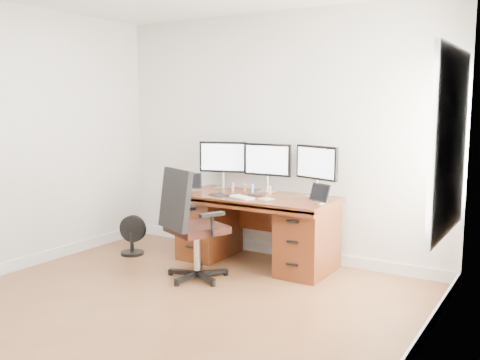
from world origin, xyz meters
The scene contains 19 objects.
ground centered at (0.00, 0.00, 0.00)m, with size 4.50×4.50×0.00m, color brown.
back_wall centered at (0.00, 2.25, 1.35)m, with size 4.00×0.10×2.70m, color white.
right_wall centered at (2.00, 0.11, 1.35)m, with size 0.10×4.50×2.70m.
desk centered at (0.00, 1.83, 0.40)m, with size 1.70×0.80×0.75m.
office_chair centered at (-0.27, 1.05, 0.36)m, with size 0.77×0.77×1.10m.
floor_fan centered at (-1.38, 1.40, 0.22)m, with size 0.31×0.26×0.45m.
monitor_left centered at (-0.58, 2.07, 1.09)m, with size 0.54×0.20×0.53m.
monitor_center centered at (0.00, 2.07, 1.09)m, with size 0.55×0.15×0.53m.
monitor_right centered at (0.58, 2.07, 1.09)m, with size 0.53×0.22×0.53m.
tablet_left centered at (-0.81, 1.75, 0.84)m, with size 0.23×0.20×0.19m.
tablet_right centered at (0.75, 1.75, 0.84)m, with size 0.25×0.16×0.19m.
keyboard centered at (-0.03, 1.60, 0.76)m, with size 0.28×0.12×0.01m, color white.
trackpad centered at (0.22, 1.65, 0.76)m, with size 0.13×0.13×0.01m, color silver.
drawing_tablet centered at (-0.32, 1.60, 0.76)m, with size 0.22×0.14×0.01m, color black.
phone centered at (0.00, 1.80, 0.76)m, with size 0.14×0.07×0.01m, color black.
figurine_pink centered at (-0.37, 1.95, 0.80)m, with size 0.04×0.04×0.09m.
figurine_brown centered at (-0.22, 1.95, 0.80)m, with size 0.04×0.04×0.09m.
figurine_blue centered at (-0.12, 1.95, 0.80)m, with size 0.04×0.04×0.09m.
figurine_yellow centered at (0.10, 1.95, 0.80)m, with size 0.04×0.04×0.09m.
Camera 1 is at (2.77, -3.01, 1.69)m, focal length 40.00 mm.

